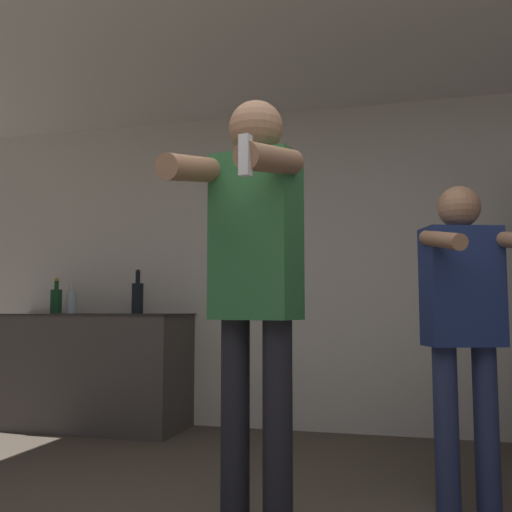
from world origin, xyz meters
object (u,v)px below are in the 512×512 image
object	(u,v)px
bottle_clear_vodka	(56,300)
person_man_side	(464,312)
bottle_brown_liquor	(138,297)
person_woman_foreground	(254,269)
bottle_red_label	(71,302)

from	to	relation	value
bottle_clear_vodka	person_man_side	world-z (taller)	person_man_side
bottle_brown_liquor	person_woman_foreground	distance (m)	2.46
bottle_clear_vodka	person_woman_foreground	world-z (taller)	person_woman_foreground
bottle_brown_liquor	bottle_red_label	distance (m)	0.60
bottle_clear_vodka	bottle_brown_liquor	bearing A→B (deg)	0.00
bottle_brown_liquor	person_man_side	bearing A→B (deg)	-28.15
bottle_red_label	person_man_side	world-z (taller)	person_man_side
person_woman_foreground	bottle_red_label	bearing A→B (deg)	136.67
person_woman_foreground	person_man_side	xyz separation A→B (m)	(0.85, 0.71, -0.17)
bottle_clear_vodka	person_woman_foreground	xyz separation A→B (m)	(2.23, -1.96, 0.08)
bottle_clear_vodka	person_woman_foreground	bearing A→B (deg)	-41.41
person_man_side	bottle_brown_liquor	bearing A→B (deg)	151.85
person_woman_foreground	person_man_side	bearing A→B (deg)	39.95
bottle_brown_liquor	bottle_red_label	bearing A→B (deg)	180.00
bottle_brown_liquor	bottle_red_label	size ratio (longest dim) A/B	1.41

